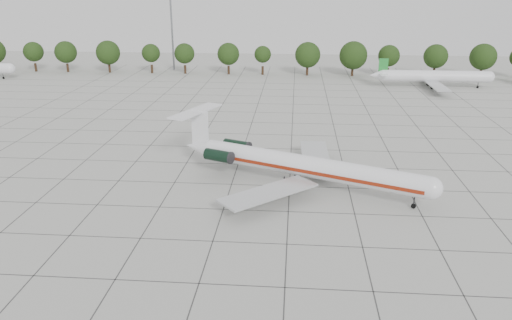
# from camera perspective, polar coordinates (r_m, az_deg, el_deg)

# --- Properties ---
(ground) EXTENTS (260.00, 260.00, 0.00)m
(ground) POSITION_cam_1_polar(r_m,az_deg,el_deg) (69.02, -2.81, -2.80)
(ground) COLOR #ABABA4
(ground) RESTS_ON ground
(apron_joints) EXTENTS (170.00, 170.00, 0.02)m
(apron_joints) POSITION_cam_1_polar(r_m,az_deg,el_deg) (82.96, -1.50, 1.19)
(apron_joints) COLOR #383838
(apron_joints) RESTS_ON ground
(main_airliner) EXTENTS (35.69, 26.86, 8.71)m
(main_airliner) POSITION_cam_1_polar(r_m,az_deg,el_deg) (67.85, 4.50, -0.45)
(main_airliner) COLOR silver
(main_airliner) RESTS_ON ground
(ground_crew) EXTENTS (0.77, 0.57, 1.94)m
(ground_crew) POSITION_cam_1_polar(r_m,az_deg,el_deg) (71.44, 5.13, -1.21)
(ground_crew) COLOR #B8680A
(ground_crew) RESTS_ON ground
(bg_airliner_d) EXTENTS (28.24, 27.20, 7.40)m
(bg_airliner_d) POSITION_cam_1_polar(r_m,az_deg,el_deg) (139.71, 19.69, 8.98)
(bg_airliner_d) COLOR silver
(bg_airliner_d) RESTS_ON ground
(tree_line) EXTENTS (249.86, 8.44, 10.22)m
(tree_line) POSITION_cam_1_polar(r_m,az_deg,el_deg) (150.90, -3.17, 12.00)
(tree_line) COLOR #332114
(tree_line) RESTS_ON ground
(floodlight_mast) EXTENTS (1.60, 1.60, 25.45)m
(floodlight_mast) POSITION_cam_1_polar(r_m,az_deg,el_deg) (160.30, -9.63, 15.21)
(floodlight_mast) COLOR slate
(floodlight_mast) RESTS_ON ground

